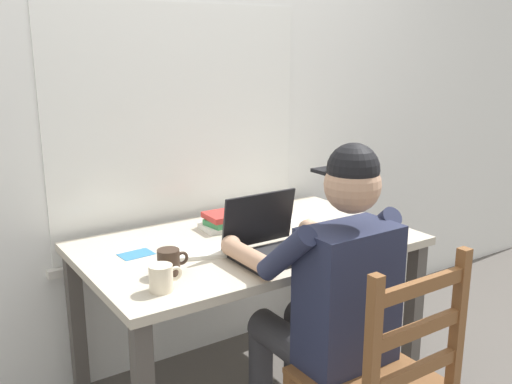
# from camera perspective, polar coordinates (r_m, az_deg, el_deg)

# --- Properties ---
(back_wall) EXTENTS (6.00, 0.08, 2.60)m
(back_wall) POSITION_cam_1_polar(r_m,az_deg,el_deg) (2.75, -6.55, 9.20)
(back_wall) COLOR silver
(back_wall) RESTS_ON ground
(desk) EXTENTS (1.39, 0.83, 0.74)m
(desk) POSITION_cam_1_polar(r_m,az_deg,el_deg) (2.48, -0.77, -6.75)
(desk) COLOR #BCB29E
(desk) RESTS_ON ground
(seated_person) EXTENTS (0.50, 0.60, 1.23)m
(seated_person) POSITION_cam_1_polar(r_m,az_deg,el_deg) (2.11, 7.12, -9.77)
(seated_person) COLOR #232842
(seated_person) RESTS_ON ground
(wooden_chair) EXTENTS (0.42, 0.42, 0.93)m
(wooden_chair) POSITION_cam_1_polar(r_m,az_deg,el_deg) (2.04, 12.30, -18.06)
(wooden_chair) COLOR brown
(wooden_chair) RESTS_ON ground
(laptop) EXTENTS (0.33, 0.27, 0.23)m
(laptop) POSITION_cam_1_polar(r_m,az_deg,el_deg) (2.27, 1.43, -4.86)
(laptop) COLOR black
(laptop) RESTS_ON desk
(computer_mouse) EXTENTS (0.06, 0.10, 0.03)m
(computer_mouse) POSITION_cam_1_polar(r_m,az_deg,el_deg) (2.40, 6.52, -4.82)
(computer_mouse) COLOR black
(computer_mouse) RESTS_ON desk
(coffee_mug_white) EXTENTS (0.12, 0.08, 0.09)m
(coffee_mug_white) POSITION_cam_1_polar(r_m,az_deg,el_deg) (1.97, -9.34, -8.40)
(coffee_mug_white) COLOR beige
(coffee_mug_white) RESTS_ON desk
(coffee_mug_dark) EXTENTS (0.12, 0.08, 0.10)m
(coffee_mug_dark) POSITION_cam_1_polar(r_m,az_deg,el_deg) (2.10, -8.60, -6.89)
(coffee_mug_dark) COLOR #38281E
(coffee_mug_dark) RESTS_ON desk
(book_stack_main) EXTENTS (0.20, 0.16, 0.07)m
(book_stack_main) POSITION_cam_1_polar(r_m,az_deg,el_deg) (2.59, -3.23, -2.87)
(book_stack_main) COLOR white
(book_stack_main) RESTS_ON desk
(paper_pile_near_laptop) EXTENTS (0.23, 0.21, 0.02)m
(paper_pile_near_laptop) POSITION_cam_1_polar(r_m,az_deg,el_deg) (2.31, -5.55, -5.85)
(paper_pile_near_laptop) COLOR silver
(paper_pile_near_laptop) RESTS_ON desk
(paper_pile_back_corner) EXTENTS (0.24, 0.25, 0.01)m
(paper_pile_back_corner) POSITION_cam_1_polar(r_m,az_deg,el_deg) (2.72, 2.57, -2.73)
(paper_pile_back_corner) COLOR white
(paper_pile_back_corner) RESTS_ON desk
(landscape_photo_print) EXTENTS (0.14, 0.10, 0.00)m
(landscape_photo_print) POSITION_cam_1_polar(r_m,az_deg,el_deg) (2.33, -11.80, -6.06)
(landscape_photo_print) COLOR teal
(landscape_photo_print) RESTS_ON desk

